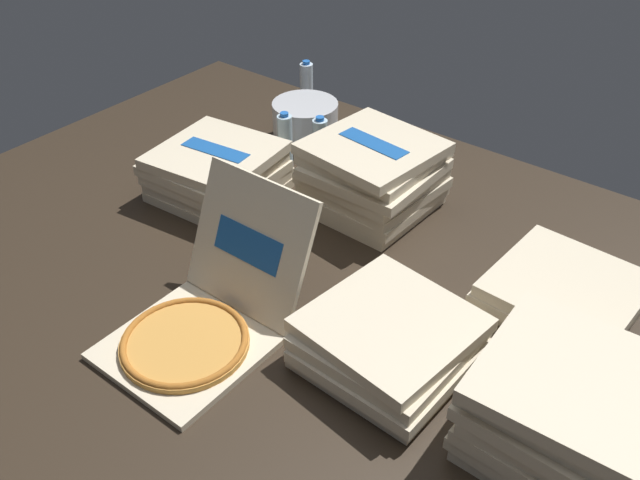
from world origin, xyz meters
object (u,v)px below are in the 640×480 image
object	(u,v)px
pizza_stack_left_mid	(569,413)
water_bottle_2	(320,146)
water_bottle_0	(285,142)
water_bottle_1	(307,87)
ice_bucket	(305,122)
pizza_stack_right_mid	(562,294)
pizza_stack_center_near	(389,342)
pizza_stack_left_far	(373,175)
pizza_stack_center_far	(217,172)
open_pizza_box	(202,318)

from	to	relation	value
pizza_stack_left_mid	water_bottle_2	xyz separation A→B (m)	(-1.29, 0.69, -0.02)
water_bottle_0	water_bottle_1	world-z (taller)	same
water_bottle_1	ice_bucket	bearing A→B (deg)	-52.23
pizza_stack_left_mid	water_bottle_0	bearing A→B (deg)	155.93
pizza_stack_right_mid	pizza_stack_left_mid	distance (m)	0.54
pizza_stack_center_near	water_bottle_1	size ratio (longest dim) A/B	1.90
pizza_stack_left_mid	water_bottle_0	size ratio (longest dim) A/B	1.84
pizza_stack_left_far	water_bottle_0	xyz separation A→B (m)	(-0.44, 0.03, -0.02)
pizza_stack_center_far	pizza_stack_left_mid	size ratio (longest dim) A/B	1.03
open_pizza_box	pizza_stack_left_mid	world-z (taller)	open_pizza_box
pizza_stack_left_far	water_bottle_2	world-z (taller)	pizza_stack_left_far
pizza_stack_right_mid	pizza_stack_center_near	size ratio (longest dim) A/B	1.00
pizza_stack_right_mid	water_bottle_1	world-z (taller)	water_bottle_1
water_bottle_2	open_pizza_box	bearing A→B (deg)	-71.74
open_pizza_box	water_bottle_1	size ratio (longest dim) A/B	2.41
pizza_stack_center_near	pizza_stack_left_far	xyz separation A→B (m)	(-0.49, 0.62, 0.06)
pizza_stack_left_mid	pizza_stack_center_near	bearing A→B (deg)	-178.44
pizza_stack_right_mid	pizza_stack_center_near	bearing A→B (deg)	-119.62
open_pizza_box	pizza_stack_left_far	bearing A→B (deg)	90.29
pizza_stack_left_far	open_pizza_box	bearing A→B (deg)	-89.71
pizza_stack_left_mid	water_bottle_1	xyz separation A→B (m)	(-1.69, 1.10, -0.02)
pizza_stack_left_mid	water_bottle_2	size ratio (longest dim) A/B	1.84
open_pizza_box	water_bottle_2	world-z (taller)	open_pizza_box
pizza_stack_left_far	water_bottle_0	bearing A→B (deg)	176.72
pizza_stack_right_mid	pizza_stack_center_far	size ratio (longest dim) A/B	1.00
ice_bucket	water_bottle_1	bearing A→B (deg)	127.77
pizza_stack_center_far	water_bottle_0	distance (m)	0.32
ice_bucket	pizza_stack_center_near	bearing A→B (deg)	-41.04
pizza_stack_right_mid	pizza_stack_center_far	bearing A→B (deg)	-172.14
pizza_stack_center_near	ice_bucket	size ratio (longest dim) A/B	1.64
pizza_stack_left_mid	ice_bucket	size ratio (longest dim) A/B	1.58
pizza_stack_center_far	ice_bucket	xyz separation A→B (m)	(-0.01, 0.55, -0.01)
pizza_stack_center_far	water_bottle_1	world-z (taller)	water_bottle_1
pizza_stack_left_far	ice_bucket	size ratio (longest dim) A/B	1.65
water_bottle_0	pizza_stack_center_far	bearing A→B (deg)	-102.81
pizza_stack_right_mid	ice_bucket	size ratio (longest dim) A/B	1.63
water_bottle_0	water_bottle_2	world-z (taller)	same
pizza_stack_right_mid	open_pizza_box	bearing A→B (deg)	-135.48
pizza_stack_left_far	ice_bucket	distance (m)	0.59
pizza_stack_left_far	water_bottle_1	bearing A→B (deg)	145.36
open_pizza_box	water_bottle_0	distance (m)	1.00
pizza_stack_right_mid	ice_bucket	distance (m)	1.36
open_pizza_box	pizza_stack_right_mid	distance (m)	1.08
water_bottle_1	water_bottle_2	xyz separation A→B (m)	(0.39, -0.40, 0.00)
ice_bucket	water_bottle_0	xyz separation A→B (m)	(0.09, -0.23, 0.03)
pizza_stack_right_mid	water_bottle_0	world-z (taller)	water_bottle_0
pizza_stack_center_far	water_bottle_1	size ratio (longest dim) A/B	1.90
pizza_stack_left_mid	water_bottle_0	world-z (taller)	pizza_stack_left_mid
pizza_stack_right_mid	water_bottle_1	distance (m)	1.60
water_bottle_0	pizza_stack_left_far	bearing A→B (deg)	-3.28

